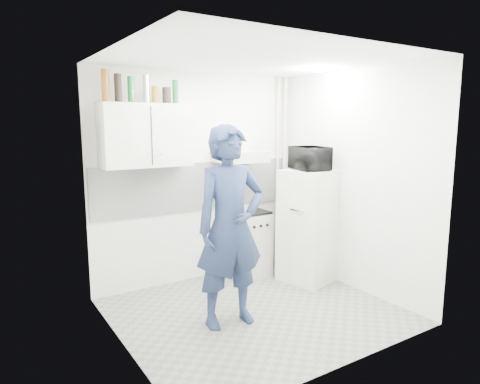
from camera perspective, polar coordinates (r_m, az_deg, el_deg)
floor at (r=4.74m, az=2.03°, el=-15.60°), size 2.80×2.80×0.00m
ceiling at (r=4.34m, az=2.23°, el=17.30°), size 2.80×2.80×0.00m
wall_back at (r=5.42m, az=-5.44°, el=1.87°), size 2.80×0.00×2.80m
wall_left at (r=3.75m, az=-15.74°, el=-1.71°), size 0.00×2.60×2.60m
wall_right at (r=5.27m, az=14.72°, el=1.41°), size 0.00×2.60×2.60m
person at (r=4.17m, az=-1.29°, el=-4.67°), size 0.76×0.53×1.98m
stove at (r=5.65m, az=0.77°, el=-6.94°), size 0.52×0.52×0.83m
fridge at (r=5.47m, az=9.10°, el=-4.46°), size 0.71×0.71×1.41m
stove_top at (r=5.55m, az=0.78°, el=-2.65°), size 0.50×0.50×0.03m
saucepan at (r=5.47m, az=0.45°, el=-2.06°), size 0.20×0.20×0.11m
microwave at (r=5.33m, az=9.33°, el=4.46°), size 0.58×0.46×0.29m
bottle_a at (r=4.80m, az=-17.51°, el=13.35°), size 0.08×0.08×0.34m
bottle_b at (r=4.83m, az=-15.96°, el=13.16°), size 0.08×0.08×0.30m
bottle_c at (r=4.87m, az=-14.36°, el=13.08°), size 0.07×0.07×0.28m
bottle_d at (r=4.93m, az=-12.39°, el=13.25°), size 0.07×0.07×0.31m
canister_a at (r=4.97m, az=-11.24°, el=12.59°), size 0.08×0.08×0.19m
canister_b at (r=5.02m, az=-9.77°, el=12.55°), size 0.10×0.10×0.18m
bottle_e at (r=5.06m, az=-8.62°, el=13.04°), size 0.07×0.07×0.27m
upper_cabinet at (r=4.91m, az=-12.45°, el=7.39°), size 1.00×0.35×0.70m
range_hood at (r=5.40m, az=-0.00°, el=4.77°), size 0.60×0.50×0.14m
backsplash at (r=5.42m, az=-5.35°, el=0.81°), size 2.74×0.03×0.60m
pipe_a at (r=6.06m, az=5.91°, el=2.64°), size 0.05×0.05×2.60m
pipe_b at (r=5.98m, az=5.01°, el=2.57°), size 0.04×0.04×2.60m
ceiling_spot_fixture at (r=5.12m, az=10.46°, el=15.59°), size 0.10×0.10×0.02m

